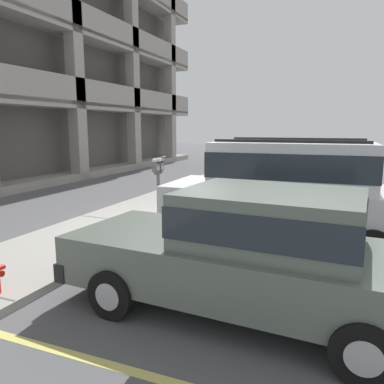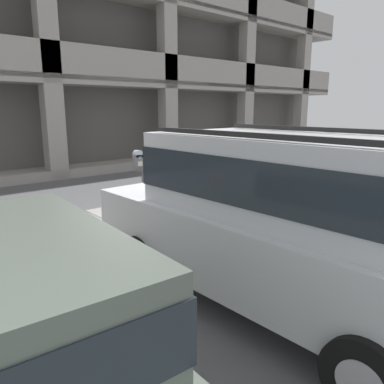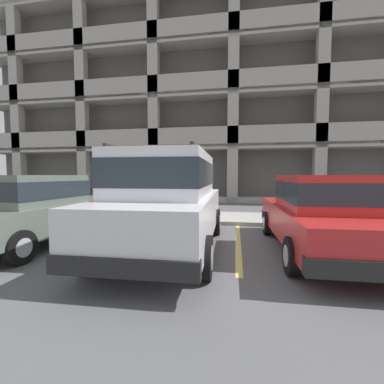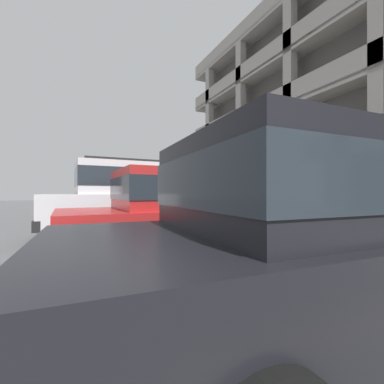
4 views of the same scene
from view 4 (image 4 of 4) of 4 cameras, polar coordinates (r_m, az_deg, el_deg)
ground_plane at (r=8.45m, az=4.26°, el=-8.46°), size 80.00×80.00×0.10m
sidewalk at (r=9.14m, az=11.39°, el=-7.13°), size 40.00×2.20×0.12m
parking_stall_lines at (r=6.49m, az=0.07°, el=-10.51°), size 12.07×4.80×0.01m
silver_suv at (r=7.37m, az=-12.73°, el=-0.79°), size 2.09×4.82×2.03m
red_sedan at (r=10.34m, az=-16.57°, el=-2.10°), size 2.03×4.58×1.54m
dark_hatchback at (r=4.57m, az=-1.23°, el=-4.51°), size 1.89×4.51×1.54m
blue_coupe at (r=2.39m, az=27.15°, el=-8.45°), size 2.00×4.56×1.54m
parking_meter_near at (r=8.40m, az=6.91°, el=0.08°), size 0.35×0.12×1.46m
fire_hydrant at (r=12.20m, az=-2.39°, el=-3.49°), size 0.30×0.30×0.70m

